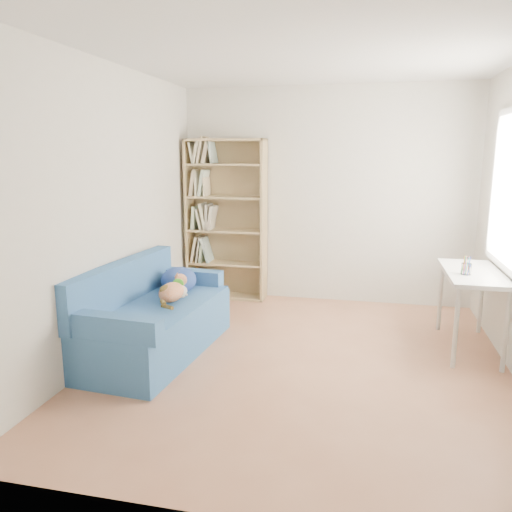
# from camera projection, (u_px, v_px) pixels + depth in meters

# --- Properties ---
(ground) EXTENTS (4.00, 4.00, 0.00)m
(ground) POSITION_uv_depth(u_px,v_px,m) (301.00, 362.00, 4.41)
(ground) COLOR #A56A4A
(ground) RESTS_ON ground
(room_shell) EXTENTS (3.54, 4.04, 2.62)m
(room_shell) POSITION_uv_depth(u_px,v_px,m) (317.00, 175.00, 4.09)
(room_shell) COLOR silver
(room_shell) RESTS_ON ground
(sofa) EXTENTS (0.94, 1.76, 0.84)m
(sofa) POSITION_uv_depth(u_px,v_px,m) (153.00, 318.00, 4.58)
(sofa) COLOR #27538B
(sofa) RESTS_ON ground
(bookshelf) EXTENTS (0.99, 0.31, 1.98)m
(bookshelf) POSITION_uv_depth(u_px,v_px,m) (226.00, 226.00, 6.23)
(bookshelf) COLOR tan
(bookshelf) RESTS_ON ground
(desk) EXTENTS (0.49, 1.07, 0.75)m
(desk) POSITION_uv_depth(u_px,v_px,m) (473.00, 280.00, 4.58)
(desk) COLOR silver
(desk) RESTS_ON ground
(pen_cup) EXTENTS (0.09, 0.09, 0.17)m
(pen_cup) POSITION_uv_depth(u_px,v_px,m) (466.00, 268.00, 4.43)
(pen_cup) COLOR white
(pen_cup) RESTS_ON desk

